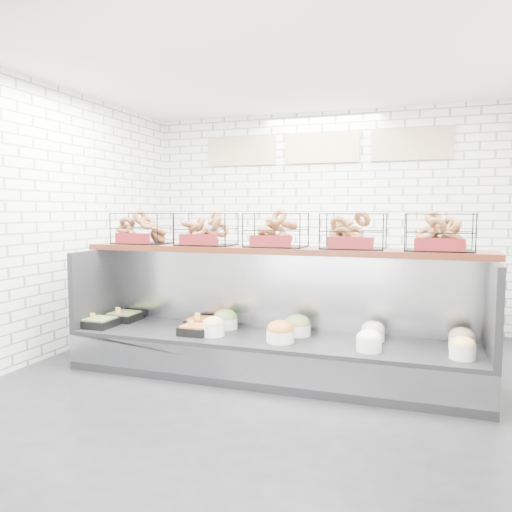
% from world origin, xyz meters
% --- Properties ---
extents(ground, '(5.50, 5.50, 0.00)m').
position_xyz_m(ground, '(0.00, 0.00, 0.00)').
color(ground, black).
rests_on(ground, ground).
extents(room_shell, '(5.02, 5.51, 3.01)m').
position_xyz_m(room_shell, '(0.00, 0.60, 2.06)').
color(room_shell, white).
rests_on(room_shell, ground).
extents(display_case, '(4.00, 0.90, 1.20)m').
position_xyz_m(display_case, '(0.00, 0.35, 0.33)').
color(display_case, black).
rests_on(display_case, ground).
extents(bagel_shelf, '(4.10, 0.50, 0.40)m').
position_xyz_m(bagel_shelf, '(-0.00, 0.52, 1.39)').
color(bagel_shelf, '#3F180D').
rests_on(bagel_shelf, display_case).
extents(prep_counter, '(4.00, 0.60, 1.20)m').
position_xyz_m(prep_counter, '(-0.00, 2.43, 0.47)').
color(prep_counter, '#93969B').
rests_on(prep_counter, ground).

